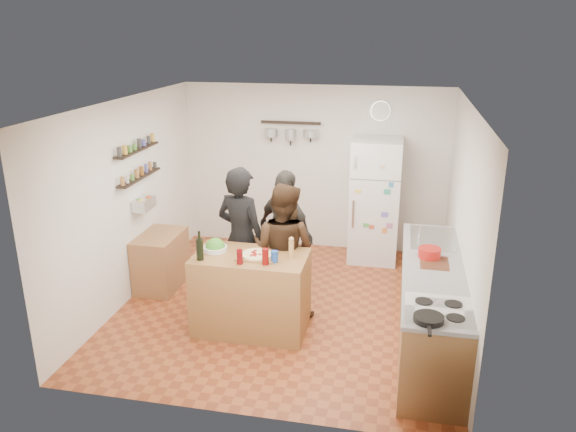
% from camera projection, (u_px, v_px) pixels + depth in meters
% --- Properties ---
extents(room_shell, '(4.20, 4.20, 4.20)m').
position_uv_depth(room_shell, '(293.00, 201.00, 6.94)').
color(room_shell, brown).
rests_on(room_shell, ground).
extents(prep_island, '(1.25, 0.72, 0.91)m').
position_uv_depth(prep_island, '(251.00, 293.00, 6.32)').
color(prep_island, olive).
rests_on(prep_island, floor).
extents(pizza_board, '(0.42, 0.34, 0.02)m').
position_uv_depth(pizza_board, '(257.00, 256.00, 6.14)').
color(pizza_board, brown).
rests_on(pizza_board, prep_island).
extents(pizza, '(0.34, 0.34, 0.02)m').
position_uv_depth(pizza, '(257.00, 254.00, 6.13)').
color(pizza, '#CEBE87').
rests_on(pizza, pizza_board).
extents(salad_bowl, '(0.27, 0.27, 0.05)m').
position_uv_depth(salad_bowl, '(215.00, 249.00, 6.29)').
color(salad_bowl, silver).
rests_on(salad_bowl, prep_island).
extents(wine_bottle, '(0.08, 0.08, 0.24)m').
position_uv_depth(wine_bottle, '(200.00, 249.00, 6.03)').
color(wine_bottle, black).
rests_on(wine_bottle, prep_island).
extents(wine_glass_near, '(0.07, 0.07, 0.16)m').
position_uv_depth(wine_glass_near, '(240.00, 257.00, 5.93)').
color(wine_glass_near, '#53070A').
rests_on(wine_glass_near, prep_island).
extents(wine_glass_far, '(0.07, 0.07, 0.18)m').
position_uv_depth(wine_glass_far, '(265.00, 257.00, 5.92)').
color(wine_glass_far, '#5D0908').
rests_on(wine_glass_far, prep_island).
extents(pepper_mill, '(0.06, 0.06, 0.19)m').
position_uv_depth(pepper_mill, '(291.00, 249.00, 6.10)').
color(pepper_mill, '#AC8148').
rests_on(pepper_mill, prep_island).
extents(salt_canister, '(0.08, 0.08, 0.12)m').
position_uv_depth(salt_canister, '(274.00, 257.00, 5.98)').
color(salt_canister, navy).
rests_on(salt_canister, prep_island).
extents(person_left, '(0.75, 0.61, 1.77)m').
position_uv_depth(person_left, '(241.00, 238.00, 6.73)').
color(person_left, black).
rests_on(person_left, floor).
extents(person_center, '(0.92, 0.79, 1.63)m').
position_uv_depth(person_center, '(283.00, 251.00, 6.55)').
color(person_center, black).
rests_on(person_center, floor).
extents(person_back, '(1.00, 0.88, 1.62)m').
position_uv_depth(person_back, '(286.00, 232.00, 7.17)').
color(person_back, '#2B2A26').
rests_on(person_back, floor).
extents(counter_run, '(0.63, 2.63, 0.90)m').
position_uv_depth(counter_run, '(431.00, 307.00, 6.00)').
color(counter_run, '#9E7042').
rests_on(counter_run, floor).
extents(stove_top, '(0.60, 0.62, 0.02)m').
position_uv_depth(stove_top, '(439.00, 311.00, 4.98)').
color(stove_top, white).
rests_on(stove_top, counter_run).
extents(skillet, '(0.26, 0.26, 0.05)m').
position_uv_depth(skillet, '(429.00, 319.00, 4.77)').
color(skillet, black).
rests_on(skillet, stove_top).
extents(sink, '(0.50, 0.80, 0.03)m').
position_uv_depth(sink, '(432.00, 239.00, 6.64)').
color(sink, silver).
rests_on(sink, counter_run).
extents(cutting_board, '(0.30, 0.40, 0.02)m').
position_uv_depth(cutting_board, '(434.00, 264.00, 5.96)').
color(cutting_board, '#995437').
rests_on(cutting_board, counter_run).
extents(red_bowl, '(0.24, 0.24, 0.10)m').
position_uv_depth(red_bowl, '(429.00, 253.00, 6.09)').
color(red_bowl, '#A91813').
rests_on(red_bowl, counter_run).
extents(fridge, '(0.70, 0.68, 1.80)m').
position_uv_depth(fridge, '(375.00, 201.00, 8.14)').
color(fridge, white).
rests_on(fridge, floor).
extents(wall_clock, '(0.30, 0.03, 0.30)m').
position_uv_depth(wall_clock, '(381.00, 111.00, 8.04)').
color(wall_clock, silver).
rests_on(wall_clock, back_wall).
extents(spice_shelf_lower, '(0.12, 1.00, 0.02)m').
position_uv_depth(spice_shelf_lower, '(140.00, 177.00, 7.05)').
color(spice_shelf_lower, black).
rests_on(spice_shelf_lower, left_wall).
extents(spice_shelf_upper, '(0.12, 1.00, 0.02)m').
position_uv_depth(spice_shelf_upper, '(137.00, 150.00, 6.94)').
color(spice_shelf_upper, black).
rests_on(spice_shelf_upper, left_wall).
extents(produce_basket, '(0.18, 0.35, 0.14)m').
position_uv_depth(produce_basket, '(144.00, 204.00, 7.16)').
color(produce_basket, silver).
rests_on(produce_basket, left_wall).
extents(side_table, '(0.50, 0.80, 0.73)m').
position_uv_depth(side_table, '(161.00, 261.00, 7.41)').
color(side_table, olive).
rests_on(side_table, floor).
extents(pot_rack, '(0.90, 0.04, 0.04)m').
position_uv_depth(pot_rack, '(291.00, 123.00, 8.28)').
color(pot_rack, black).
rests_on(pot_rack, back_wall).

